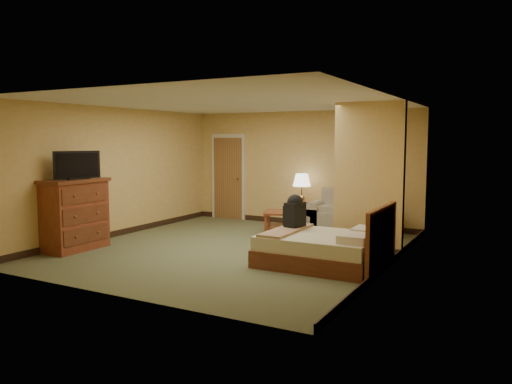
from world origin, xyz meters
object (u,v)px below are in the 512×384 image
Objects in this scene: dresser at (75,214)px; bed at (325,248)px; coffee_table at (282,218)px; loveseat at (350,219)px.

dresser reaches higher than bed.
dresser reaches higher than coffee_table.
loveseat reaches higher than coffee_table.
loveseat is 1.41× the size of dresser.
bed is at bearing -50.42° from coffee_table.
coffee_table is 0.50× the size of bed.
dresser is (-2.56, -3.17, 0.30)m from coffee_table.
dresser is at bearing -166.12° from bed.
coffee_table is at bearing 129.58° from bed.
loveseat is at bearing 46.17° from dresser.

